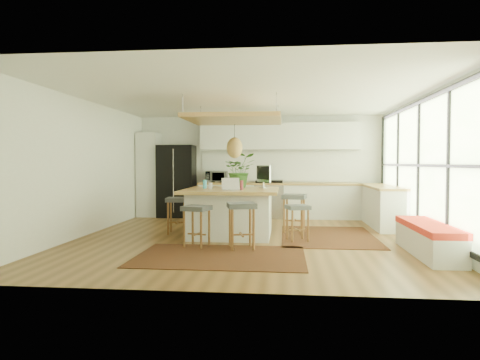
# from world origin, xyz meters

# --- Properties ---
(floor) EXTENTS (7.00, 7.00, 0.00)m
(floor) POSITION_xyz_m (0.00, 0.00, 0.00)
(floor) COLOR #573818
(floor) RESTS_ON ground
(ceiling) EXTENTS (7.00, 7.00, 0.00)m
(ceiling) POSITION_xyz_m (0.00, 0.00, 2.70)
(ceiling) COLOR white
(ceiling) RESTS_ON ground
(wall_back) EXTENTS (6.50, 0.00, 6.50)m
(wall_back) POSITION_xyz_m (0.00, 3.50, 1.35)
(wall_back) COLOR silver
(wall_back) RESTS_ON ground
(wall_front) EXTENTS (6.50, 0.00, 6.50)m
(wall_front) POSITION_xyz_m (0.00, -3.50, 1.35)
(wall_front) COLOR silver
(wall_front) RESTS_ON ground
(wall_left) EXTENTS (0.00, 7.00, 7.00)m
(wall_left) POSITION_xyz_m (-3.25, 0.00, 1.35)
(wall_left) COLOR silver
(wall_left) RESTS_ON ground
(wall_right) EXTENTS (0.00, 7.00, 7.00)m
(wall_right) POSITION_xyz_m (3.25, 0.00, 1.35)
(wall_right) COLOR silver
(wall_right) RESTS_ON ground
(window_wall) EXTENTS (0.10, 6.20, 2.60)m
(window_wall) POSITION_xyz_m (3.22, 0.00, 1.40)
(window_wall) COLOR black
(window_wall) RESTS_ON wall_right
(pantry) EXTENTS (0.55, 0.60, 2.25)m
(pantry) POSITION_xyz_m (-2.95, 3.18, 1.12)
(pantry) COLOR silver
(pantry) RESTS_ON floor
(back_counter_base) EXTENTS (4.20, 0.60, 0.88)m
(back_counter_base) POSITION_xyz_m (0.55, 3.18, 0.44)
(back_counter_base) COLOR silver
(back_counter_base) RESTS_ON floor
(back_counter_top) EXTENTS (4.24, 0.64, 0.05)m
(back_counter_top) POSITION_xyz_m (0.55, 3.18, 0.90)
(back_counter_top) COLOR olive
(back_counter_top) RESTS_ON back_counter_base
(backsplash) EXTENTS (4.20, 0.02, 0.80)m
(backsplash) POSITION_xyz_m (0.55, 3.48, 1.35)
(backsplash) COLOR white
(backsplash) RESTS_ON wall_back
(upper_cabinets) EXTENTS (4.20, 0.34, 0.70)m
(upper_cabinets) POSITION_xyz_m (0.55, 3.32, 2.15)
(upper_cabinets) COLOR silver
(upper_cabinets) RESTS_ON wall_back
(range) EXTENTS (0.76, 0.62, 1.00)m
(range) POSITION_xyz_m (0.30, 3.18, 0.50)
(range) COLOR #A5A5AA
(range) RESTS_ON floor
(right_counter_base) EXTENTS (0.60, 2.50, 0.88)m
(right_counter_base) POSITION_xyz_m (2.93, 2.00, 0.44)
(right_counter_base) COLOR silver
(right_counter_base) RESTS_ON floor
(right_counter_top) EXTENTS (0.64, 2.54, 0.05)m
(right_counter_top) POSITION_xyz_m (2.93, 2.00, 0.90)
(right_counter_top) COLOR olive
(right_counter_top) RESTS_ON right_counter_base
(window_bench) EXTENTS (0.52, 2.00, 0.50)m
(window_bench) POSITION_xyz_m (2.95, -1.20, 0.25)
(window_bench) COLOR silver
(window_bench) RESTS_ON floor
(ceiling_panel) EXTENTS (1.86, 1.86, 0.80)m
(ceiling_panel) POSITION_xyz_m (-0.30, 0.40, 2.05)
(ceiling_panel) COLOR olive
(ceiling_panel) RESTS_ON ceiling
(rug_near) EXTENTS (2.60, 1.80, 0.01)m
(rug_near) POSITION_xyz_m (-0.28, -1.66, 0.01)
(rug_near) COLOR black
(rug_near) RESTS_ON floor
(rug_right) EXTENTS (1.80, 2.60, 0.01)m
(rug_right) POSITION_xyz_m (1.55, 0.38, 0.01)
(rug_right) COLOR black
(rug_right) RESTS_ON floor
(fridge) EXTENTS (0.97, 0.76, 1.92)m
(fridge) POSITION_xyz_m (-2.18, 3.17, 0.93)
(fridge) COLOR black
(fridge) RESTS_ON floor
(island) EXTENTS (1.85, 1.85, 0.93)m
(island) POSITION_xyz_m (-0.35, 0.30, 0.47)
(island) COLOR olive
(island) RESTS_ON floor
(stool_near_left) EXTENTS (0.51, 0.51, 0.71)m
(stool_near_left) POSITION_xyz_m (-0.80, -0.93, 0.35)
(stool_near_left) COLOR #3C4043
(stool_near_left) RESTS_ON floor
(stool_near_right) EXTENTS (0.56, 0.56, 0.78)m
(stool_near_right) POSITION_xyz_m (-0.02, -1.03, 0.35)
(stool_near_right) COLOR #3C4043
(stool_near_right) RESTS_ON floor
(stool_right_front) EXTENTS (0.49, 0.49, 0.67)m
(stool_right_front) POSITION_xyz_m (0.94, -0.19, 0.35)
(stool_right_front) COLOR #3C4043
(stool_right_front) RESTS_ON floor
(stool_right_back) EXTENTS (0.54, 0.54, 0.79)m
(stool_right_back) POSITION_xyz_m (0.90, 0.82, 0.35)
(stool_right_back) COLOR #3C4043
(stool_right_back) RESTS_ON floor
(stool_left_side) EXTENTS (0.47, 0.47, 0.74)m
(stool_left_side) POSITION_xyz_m (-1.48, 0.43, 0.35)
(stool_left_side) COLOR #3C4043
(stool_left_side) RESTS_ON floor
(laptop) EXTENTS (0.43, 0.44, 0.25)m
(laptop) POSITION_xyz_m (-0.29, -0.21, 1.05)
(laptop) COLOR #A5A5AA
(laptop) RESTS_ON island
(monitor) EXTENTS (0.45, 0.53, 0.48)m
(monitor) POSITION_xyz_m (0.26, 0.74, 1.19)
(monitor) COLOR #A5A5AA
(monitor) RESTS_ON island
(microwave) EXTENTS (0.57, 0.33, 0.38)m
(microwave) POSITION_xyz_m (-1.10, 3.17, 1.11)
(microwave) COLOR #A5A5AA
(microwave) RESTS_ON back_counter_top
(island_plant) EXTENTS (0.80, 0.85, 0.56)m
(island_plant) POSITION_xyz_m (-0.24, 0.86, 1.21)
(island_plant) COLOR #1E4C19
(island_plant) RESTS_ON island
(island_bowl) EXTENTS (0.24, 0.24, 0.06)m
(island_bowl) POSITION_xyz_m (-0.87, 0.64, 0.96)
(island_bowl) COLOR silver
(island_bowl) RESTS_ON island
(island_bottle_0) EXTENTS (0.07, 0.07, 0.19)m
(island_bottle_0) POSITION_xyz_m (-0.90, 0.40, 1.03)
(island_bottle_0) COLOR #37A9DE
(island_bottle_0) RESTS_ON island
(island_bottle_1) EXTENTS (0.07, 0.07, 0.19)m
(island_bottle_1) POSITION_xyz_m (-0.75, 0.15, 1.03)
(island_bottle_1) COLOR white
(island_bottle_1) RESTS_ON island
(island_bottle_2) EXTENTS (0.07, 0.07, 0.19)m
(island_bottle_2) POSITION_xyz_m (-0.10, -0.00, 1.03)
(island_bottle_2) COLOR maroon
(island_bottle_2) RESTS_ON island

